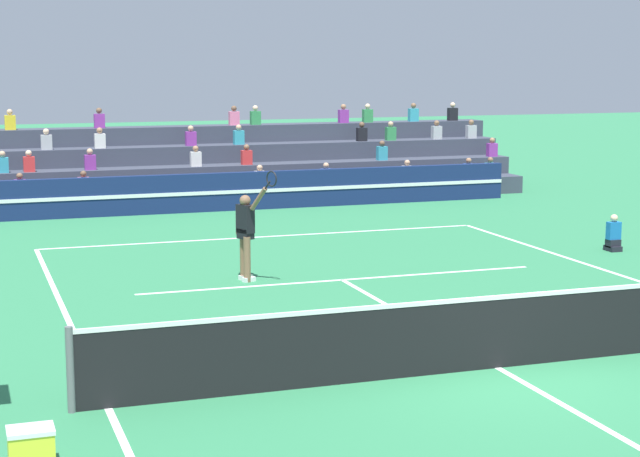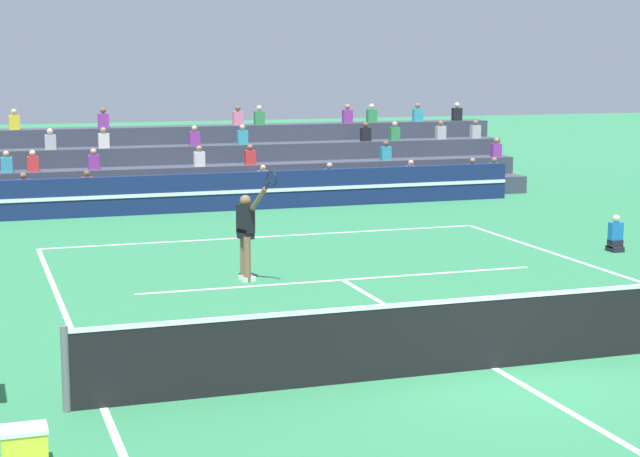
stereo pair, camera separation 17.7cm
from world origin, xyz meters
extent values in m
plane|color=#2D7A4C|center=(0.00, 0.00, 0.00)|extent=(120.00, 120.00, 0.00)
cube|color=white|center=(0.00, 11.90, 0.00)|extent=(11.00, 0.10, 0.01)
cube|color=white|center=(-5.50, 0.00, 0.00)|extent=(0.10, 23.80, 0.01)
cube|color=white|center=(0.00, 6.43, 0.00)|extent=(8.25, 0.10, 0.01)
cube|color=white|center=(0.00, 0.00, 0.00)|extent=(0.10, 12.85, 0.01)
cylinder|color=slate|center=(-5.95, 0.00, 0.55)|extent=(0.10, 0.10, 1.10)
cube|color=black|center=(0.00, 0.00, 0.50)|extent=(11.90, 0.02, 1.00)
cube|color=white|center=(0.00, 0.00, 1.03)|extent=(11.90, 0.04, 0.06)
cube|color=navy|center=(0.00, 16.64, 0.55)|extent=(18.00, 0.24, 1.10)
cube|color=white|center=(0.00, 16.51, 0.55)|extent=(18.00, 0.02, 0.10)
cube|color=#383D4C|center=(0.00, 17.91, 0.28)|extent=(20.58, 0.95, 0.55)
cube|color=silver|center=(1.50, 17.74, 0.77)|extent=(0.32, 0.22, 0.44)
sphere|color=tan|center=(1.50, 17.74, 1.09)|extent=(0.18, 0.18, 0.18)
cube|color=teal|center=(9.25, 17.74, 0.77)|extent=(0.32, 0.22, 0.44)
sphere|color=brown|center=(9.25, 17.74, 1.09)|extent=(0.18, 0.18, 0.18)
cube|color=#B2B2B7|center=(6.32, 17.74, 0.77)|extent=(0.32, 0.22, 0.44)
sphere|color=tan|center=(6.32, 17.74, 1.09)|extent=(0.18, 0.18, 0.18)
cube|color=#2D4CA5|center=(3.61, 17.74, 0.77)|extent=(0.32, 0.22, 0.44)
sphere|color=tan|center=(3.61, 17.74, 1.09)|extent=(0.18, 0.18, 0.18)
cube|color=#2D4CA5|center=(8.48, 17.74, 0.77)|extent=(0.32, 0.22, 0.44)
sphere|color=#9E7051|center=(8.48, 17.74, 1.09)|extent=(0.18, 0.18, 0.18)
cube|color=pink|center=(-3.72, 17.74, 0.77)|extent=(0.32, 0.22, 0.44)
sphere|color=brown|center=(-3.72, 17.74, 1.09)|extent=(0.18, 0.18, 0.18)
cube|color=purple|center=(-5.48, 17.74, 0.77)|extent=(0.32, 0.22, 0.44)
sphere|color=brown|center=(-5.48, 17.74, 1.09)|extent=(0.18, 0.18, 0.18)
cube|color=#383D4C|center=(0.00, 18.86, 0.55)|extent=(20.58, 0.95, 1.10)
cube|color=red|center=(1.35, 18.69, 1.32)|extent=(0.32, 0.22, 0.44)
sphere|color=brown|center=(1.35, 18.69, 1.64)|extent=(0.18, 0.18, 0.18)
cube|color=silver|center=(-0.25, 18.69, 1.32)|extent=(0.32, 0.22, 0.44)
sphere|color=#9E7051|center=(-0.25, 18.69, 1.64)|extent=(0.18, 0.18, 0.18)
cube|color=red|center=(-5.15, 18.69, 1.32)|extent=(0.32, 0.22, 0.44)
sphere|color=beige|center=(-5.15, 18.69, 1.64)|extent=(0.18, 0.18, 0.18)
cube|color=purple|center=(9.81, 18.69, 1.32)|extent=(0.32, 0.22, 0.44)
sphere|color=#9E7051|center=(9.81, 18.69, 1.64)|extent=(0.18, 0.18, 0.18)
cube|color=purple|center=(-3.41, 18.69, 1.32)|extent=(0.32, 0.22, 0.44)
sphere|color=tan|center=(-3.41, 18.69, 1.64)|extent=(0.18, 0.18, 0.18)
cube|color=teal|center=(-5.88, 18.69, 1.32)|extent=(0.32, 0.22, 0.44)
sphere|color=tan|center=(-5.88, 18.69, 1.64)|extent=(0.18, 0.18, 0.18)
cube|color=teal|center=(5.85, 18.69, 1.32)|extent=(0.32, 0.22, 0.44)
sphere|color=brown|center=(5.85, 18.69, 1.64)|extent=(0.18, 0.18, 0.18)
cube|color=#383D4C|center=(0.00, 19.81, 0.83)|extent=(20.58, 0.95, 1.65)
cube|color=#B2B2B7|center=(9.50, 19.64, 1.87)|extent=(0.32, 0.22, 0.44)
sphere|color=brown|center=(9.50, 19.64, 2.19)|extent=(0.18, 0.18, 0.18)
cube|color=silver|center=(-2.98, 19.64, 1.87)|extent=(0.32, 0.22, 0.44)
sphere|color=#9E7051|center=(-2.98, 19.64, 2.19)|extent=(0.18, 0.18, 0.18)
cube|color=teal|center=(1.35, 19.64, 1.87)|extent=(0.32, 0.22, 0.44)
sphere|color=tan|center=(1.35, 19.64, 2.19)|extent=(0.18, 0.18, 0.18)
cube|color=black|center=(5.52, 19.64, 1.87)|extent=(0.32, 0.22, 0.44)
sphere|color=brown|center=(5.52, 19.64, 2.19)|extent=(0.18, 0.18, 0.18)
cube|color=#B2B2B7|center=(8.21, 19.64, 1.87)|extent=(0.32, 0.22, 0.44)
sphere|color=brown|center=(8.21, 19.64, 2.19)|extent=(0.18, 0.18, 0.18)
cube|color=#338C4C|center=(6.54, 19.64, 1.87)|extent=(0.32, 0.22, 0.44)
sphere|color=tan|center=(6.54, 19.64, 2.19)|extent=(0.18, 0.18, 0.18)
cube|color=purple|center=(-0.18, 19.64, 1.87)|extent=(0.32, 0.22, 0.44)
sphere|color=tan|center=(-0.18, 19.64, 2.19)|extent=(0.18, 0.18, 0.18)
cube|color=#B2B2B7|center=(-4.56, 19.64, 1.87)|extent=(0.32, 0.22, 0.44)
sphere|color=beige|center=(-4.56, 19.64, 2.19)|extent=(0.18, 0.18, 0.18)
cube|color=#383D4C|center=(0.00, 20.76, 1.10)|extent=(20.58, 0.95, 2.20)
cube|color=pink|center=(1.45, 20.59, 2.42)|extent=(0.32, 0.22, 0.44)
sphere|color=brown|center=(1.45, 20.59, 2.74)|extent=(0.18, 0.18, 0.18)
cube|color=#338C4C|center=(6.09, 20.59, 2.42)|extent=(0.32, 0.22, 0.44)
sphere|color=beige|center=(6.09, 20.59, 2.74)|extent=(0.18, 0.18, 0.18)
cube|color=black|center=(9.26, 20.59, 2.42)|extent=(0.32, 0.22, 0.44)
sphere|color=beige|center=(9.26, 20.59, 2.74)|extent=(0.18, 0.18, 0.18)
cube|color=#338C4C|center=(2.17, 20.59, 2.42)|extent=(0.32, 0.22, 0.44)
sphere|color=beige|center=(2.17, 20.59, 2.74)|extent=(0.18, 0.18, 0.18)
cube|color=purple|center=(5.22, 20.59, 2.42)|extent=(0.32, 0.22, 0.44)
sphere|color=#9E7051|center=(5.22, 20.59, 2.74)|extent=(0.18, 0.18, 0.18)
cube|color=purple|center=(-2.86, 20.59, 2.42)|extent=(0.32, 0.22, 0.44)
sphere|color=brown|center=(-2.86, 20.59, 2.74)|extent=(0.18, 0.18, 0.18)
cube|color=yellow|center=(-5.53, 20.59, 2.42)|extent=(0.32, 0.22, 0.44)
sphere|color=tan|center=(-5.53, 20.59, 2.74)|extent=(0.18, 0.18, 0.18)
cube|color=teal|center=(7.78, 20.59, 2.42)|extent=(0.32, 0.22, 0.44)
sphere|color=brown|center=(7.78, 20.59, 2.74)|extent=(0.18, 0.18, 0.18)
cube|color=black|center=(6.96, 7.45, 0.06)|extent=(0.28, 0.36, 0.12)
cube|color=black|center=(6.96, 7.45, 0.18)|extent=(0.28, 0.24, 0.18)
cube|color=#1966B2|center=(6.96, 7.45, 0.47)|extent=(0.30, 0.18, 0.40)
sphere|color=beige|center=(6.96, 7.45, 0.76)|extent=(0.17, 0.17, 0.17)
cylinder|color=brown|center=(-1.85, 7.10, 0.45)|extent=(0.14, 0.14, 0.90)
cylinder|color=brown|center=(-1.83, 6.87, 0.45)|extent=(0.14, 0.14, 0.90)
cube|color=black|center=(-1.83, 7.00, 0.94)|extent=(0.31, 0.37, 0.20)
cube|color=black|center=(-1.83, 7.00, 1.24)|extent=(0.32, 0.41, 0.56)
sphere|color=brown|center=(-1.83, 7.00, 1.60)|extent=(0.22, 0.22, 0.22)
cube|color=white|center=(-1.81, 7.12, 0.04)|extent=(0.29, 0.21, 0.09)
cube|color=white|center=(-1.80, 6.88, 0.04)|extent=(0.29, 0.21, 0.09)
cylinder|color=brown|center=(-1.92, 7.22, 1.18)|extent=(0.09, 0.09, 0.56)
cylinder|color=brown|center=(-1.66, 6.61, 1.68)|extent=(0.27, 0.48, 0.50)
cylinder|color=black|center=(-1.55, 6.35, 1.97)|extent=(0.10, 0.17, 0.18)
torus|color=black|center=(-1.51, 6.24, 2.10)|extent=(0.19, 0.41, 0.44)
sphere|color=#C6DB33|center=(-1.71, 1.79, 0.03)|extent=(0.07, 0.07, 0.07)
cube|color=yellow|center=(-6.55, -1.72, 0.20)|extent=(0.48, 0.36, 0.40)
cube|color=white|center=(-6.55, -1.72, 0.43)|extent=(0.50, 0.38, 0.05)
camera|label=1|loc=(-7.17, -13.09, 4.38)|focal=60.00mm
camera|label=2|loc=(-7.00, -13.15, 4.38)|focal=60.00mm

